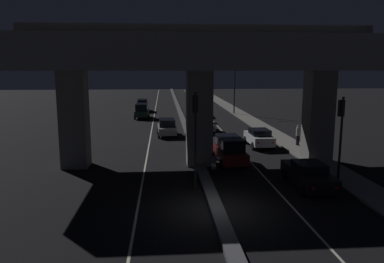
{
  "coord_description": "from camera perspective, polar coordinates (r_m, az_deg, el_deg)",
  "views": [
    {
      "loc": [
        -2.5,
        -17.24,
        6.87
      ],
      "look_at": [
        0.08,
        16.34,
        1.05
      ],
      "focal_mm": 35.0,
      "sensor_mm": 36.0,
      "label": 1
    }
  ],
  "objects": [
    {
      "name": "ground_plane",
      "position": [
        18.72,
        3.66,
        -11.74
      ],
      "size": [
        200.0,
        200.0,
        0.0
      ],
      "primitive_type": "plane",
      "color": "black"
    },
    {
      "name": "lane_line_left_inner",
      "position": [
        52.7,
        -5.81,
        2.27
      ],
      "size": [
        0.12,
        126.0,
        0.0
      ],
      "primitive_type": "cube",
      "color": "beige",
      "rests_on": "ground_plane"
    },
    {
      "name": "lane_line_right_inner",
      "position": [
        53.06,
        2.5,
        2.36
      ],
      "size": [
        0.12,
        126.0,
        0.0
      ],
      "primitive_type": "cube",
      "color": "beige",
      "rests_on": "ground_plane"
    },
    {
      "name": "median_divider",
      "position": [
        52.73,
        -1.64,
        2.45
      ],
      "size": [
        0.67,
        126.0,
        0.24
      ],
      "primitive_type": "cube",
      "color": "#4C4C51",
      "rests_on": "ground_plane"
    },
    {
      "name": "sidewalk_right",
      "position": [
        47.11,
        9.47,
        1.37
      ],
      "size": [
        2.24,
        126.0,
        0.14
      ],
      "primitive_type": "cube",
      "color": "slate",
      "rests_on": "ground_plane"
    },
    {
      "name": "elevated_overpass",
      "position": [
        26.07,
        1.13,
        10.67
      ],
      "size": [
        24.19,
        9.28,
        9.71
      ],
      "color": "gray",
      "rests_on": "ground_plane"
    },
    {
      "name": "traffic_light_left_of_median",
      "position": [
        20.95,
        0.49,
        1.22
      ],
      "size": [
        0.3,
        0.49,
        5.52
      ],
      "color": "black",
      "rests_on": "ground_plane"
    },
    {
      "name": "traffic_light_right_of_median",
      "position": [
        23.28,
        21.73,
        0.88
      ],
      "size": [
        0.3,
        0.49,
        5.2
      ],
      "color": "black",
      "rests_on": "ground_plane"
    },
    {
      "name": "street_lamp",
      "position": [
        55.05,
        6.19,
        7.7
      ],
      "size": [
        2.29,
        0.32,
        8.32
      ],
      "color": "#2D2D30",
      "rests_on": "ground_plane"
    },
    {
      "name": "car_black_lead",
      "position": [
        22.72,
        17.27,
        -6.24
      ],
      "size": [
        1.96,
        4.8,
        1.49
      ],
      "rotation": [
        0.0,
        0.0,
        1.56
      ],
      "color": "black",
      "rests_on": "ground_plane"
    },
    {
      "name": "car_dark_red_second",
      "position": [
        26.97,
        5.75,
        -2.76
      ],
      "size": [
        2.07,
        4.52,
        1.94
      ],
      "rotation": [
        0.0,
        0.0,
        1.61
      ],
      "color": "#591414",
      "rests_on": "ground_plane"
    },
    {
      "name": "car_white_third",
      "position": [
        33.07,
        10.17,
        -0.89
      ],
      "size": [
        1.97,
        4.17,
        1.57
      ],
      "rotation": [
        0.0,
        0.0,
        1.59
      ],
      "color": "silver",
      "rests_on": "ground_plane"
    },
    {
      "name": "car_silver_fourth",
      "position": [
        40.36,
        1.87,
        1.29
      ],
      "size": [
        2.0,
        4.65,
        1.73
      ],
      "rotation": [
        0.0,
        0.0,
        1.57
      ],
      "color": "gray",
      "rests_on": "ground_plane"
    },
    {
      "name": "car_taxi_yellow_fifth",
      "position": [
        47.17,
        1.4,
        2.29
      ],
      "size": [
        2.0,
        4.35,
        1.38
      ],
      "rotation": [
        0.0,
        0.0,
        1.61
      ],
      "color": "gold",
      "rests_on": "ground_plane"
    },
    {
      "name": "car_dark_red_sixth",
      "position": [
        52.82,
        0.79,
        3.42
      ],
      "size": [
        2.08,
        4.65,
        1.88
      ],
      "rotation": [
        0.0,
        0.0,
        1.55
      ],
      "color": "#591414",
      "rests_on": "ground_plane"
    },
    {
      "name": "car_silver_lead_oncoming",
      "position": [
        37.79,
        -3.85,
        0.67
      ],
      "size": [
        2.06,
        4.01,
        1.71
      ],
      "rotation": [
        0.0,
        0.0,
        -1.53
      ],
      "color": "gray",
      "rests_on": "ground_plane"
    },
    {
      "name": "car_dark_green_second_oncoming",
      "position": [
        51.03,
        -7.64,
        3.17
      ],
      "size": [
        1.96,
        3.99,
        2.01
      ],
      "rotation": [
        0.0,
        0.0,
        -1.58
      ],
      "color": "black",
      "rests_on": "ground_plane"
    },
    {
      "name": "car_grey_third_oncoming",
      "position": [
        59.26,
        -7.55,
        4.03
      ],
      "size": [
        1.96,
        4.37,
        1.86
      ],
      "rotation": [
        0.0,
        0.0,
        -1.54
      ],
      "color": "#515459",
      "rests_on": "ground_plane"
    },
    {
      "name": "motorcycle_white_filtering_near",
      "position": [
        24.75,
        3.33,
        -4.93
      ],
      "size": [
        0.34,
        1.87,
        1.36
      ],
      "rotation": [
        0.0,
        0.0,
        1.5
      ],
      "color": "black",
      "rests_on": "ground_plane"
    },
    {
      "name": "motorcycle_red_filtering_mid",
      "position": [
        30.02,
        1.66,
        -2.2
      ],
      "size": [
        0.34,
        1.95,
        1.48
      ],
      "rotation": [
        0.0,
        0.0,
        1.65
      ],
      "color": "black",
      "rests_on": "ground_plane"
    },
    {
      "name": "pedestrian_on_sidewalk",
      "position": [
        33.81,
        15.84,
        -0.53
      ],
      "size": [
        0.34,
        0.34,
        1.75
      ],
      "color": "black",
      "rests_on": "sidewalk_right"
    }
  ]
}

